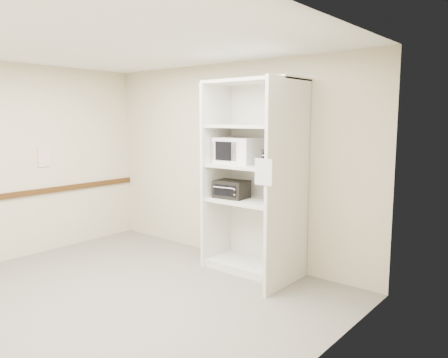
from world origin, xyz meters
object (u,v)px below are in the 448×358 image
Objects in this scene: shelving_unit at (257,184)px; microwave at (238,150)px; toaster_oven_lower at (232,189)px; toaster_oven_upper at (280,158)px.

microwave is (-0.34, 0.06, 0.41)m from shelving_unit.
shelving_unit is at bearing -0.28° from toaster_oven_lower.
toaster_oven_upper is at bearing -0.23° from shelving_unit.
toaster_oven_lower is at bearing -174.64° from shelving_unit.
microwave is 0.51m from toaster_oven_lower.
toaster_oven_lower is (-0.38, -0.04, -0.10)m from shelving_unit.
toaster_oven_lower is at bearing -176.43° from toaster_oven_upper.
shelving_unit is 0.53m from microwave.
toaster_oven_lower is (-0.04, -0.09, -0.50)m from microwave.
microwave reaches higher than toaster_oven_lower.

